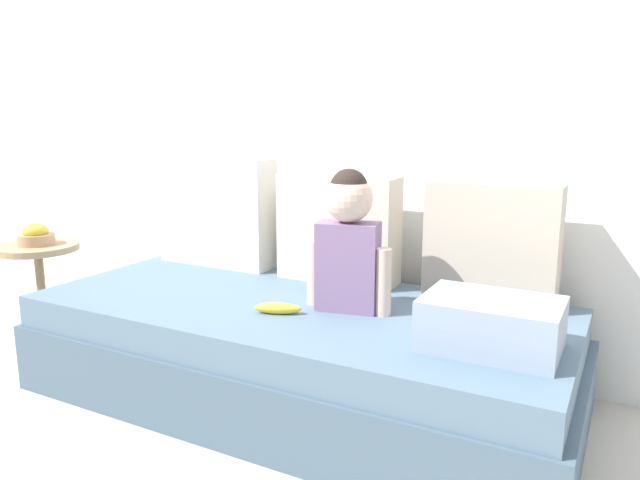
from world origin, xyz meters
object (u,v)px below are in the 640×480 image
object	(u,v)px
throw_pillow_right	(492,243)
side_table	(39,268)
throw_pillow_center	(338,229)
banana	(278,308)
folded_blanket	(491,324)
couch	(296,351)
fruit_bowl	(36,236)
throw_pillow_left	(217,211)
toddler	(348,237)

from	to	relation	value
throw_pillow_right	side_table	xyz separation A→B (m)	(-2.00, -0.43, -0.24)
throw_pillow_center	banana	distance (m)	0.54
folded_blanket	throw_pillow_center	bearing A→B (deg)	147.82
couch	throw_pillow_center	xyz separation A→B (m)	(0.00, 0.35, 0.42)
side_table	fruit_bowl	world-z (taller)	fruit_bowl
couch	throw_pillow_right	world-z (taller)	throw_pillow_right
throw_pillow_right	banana	distance (m)	0.83
throw_pillow_left	throw_pillow_center	distance (m)	0.64
folded_blanket	toddler	bearing A→B (deg)	166.00
throw_pillow_center	fruit_bowl	xyz separation A→B (m)	(-1.36, -0.43, -0.08)
toddler	folded_blanket	bearing A→B (deg)	-14.00
side_table	fruit_bowl	xyz separation A→B (m)	(0.00, 0.00, 0.15)
toddler	side_table	world-z (taller)	toddler
folded_blanket	side_table	bearing A→B (deg)	178.82
throw_pillow_right	side_table	world-z (taller)	throw_pillow_right
throw_pillow_left	toddler	bearing A→B (deg)	-21.67
fruit_bowl	throw_pillow_center	bearing A→B (deg)	17.31
toddler	side_table	distance (m)	1.60
toddler	fruit_bowl	size ratio (longest dim) A/B	3.13
throw_pillow_right	folded_blanket	xyz separation A→B (m)	(0.11, -0.47, -0.15)
throw_pillow_right	throw_pillow_center	bearing A→B (deg)	180.00
banana	folded_blanket	distance (m)	0.74
throw_pillow_center	side_table	xyz separation A→B (m)	(-1.36, -0.43, -0.24)
throw_pillow_center	banana	size ratio (longest dim) A/B	3.01
throw_pillow_right	toddler	size ratio (longest dim) A/B	0.94
couch	throw_pillow_center	size ratio (longest dim) A/B	4.00
throw_pillow_right	banana	bearing A→B (deg)	-141.48
couch	side_table	xyz separation A→B (m)	(-1.36, -0.07, 0.18)
throw_pillow_right	side_table	bearing A→B (deg)	-167.99
throw_pillow_left	fruit_bowl	xyz separation A→B (m)	(-0.73, -0.43, -0.11)
banana	couch	bearing A→B (deg)	93.91
couch	toddler	world-z (taller)	toddler
folded_blanket	couch	bearing A→B (deg)	171.32
toddler	couch	bearing A→B (deg)	-174.24
toddler	side_table	bearing A→B (deg)	-176.68
side_table	couch	bearing A→B (deg)	2.95
couch	throw_pillow_right	distance (m)	0.84
throw_pillow_left	folded_blanket	xyz separation A→B (m)	(1.38, -0.47, -0.17)
banana	side_table	size ratio (longest dim) A/B	0.35
couch	folded_blanket	xyz separation A→B (m)	(0.74, -0.11, 0.27)
couch	side_table	size ratio (longest dim) A/B	4.22
throw_pillow_center	toddler	distance (m)	0.39
banana	side_table	xyz separation A→B (m)	(-1.37, 0.07, -0.03)
banana	fruit_bowl	distance (m)	1.38
throw_pillow_center	toddler	world-z (taller)	toddler
throw_pillow_right	toddler	xyz separation A→B (m)	(-0.43, -0.33, 0.04)
throw_pillow_right	fruit_bowl	size ratio (longest dim) A/B	2.95
toddler	side_table	xyz separation A→B (m)	(-1.57, -0.09, -0.28)
folded_blanket	fruit_bowl	xyz separation A→B (m)	(-2.11, 0.04, 0.06)
folded_blanket	side_table	size ratio (longest dim) A/B	0.82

